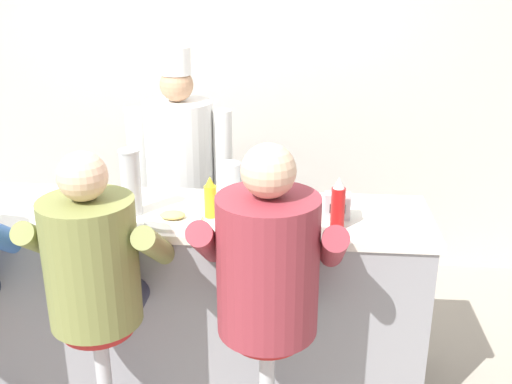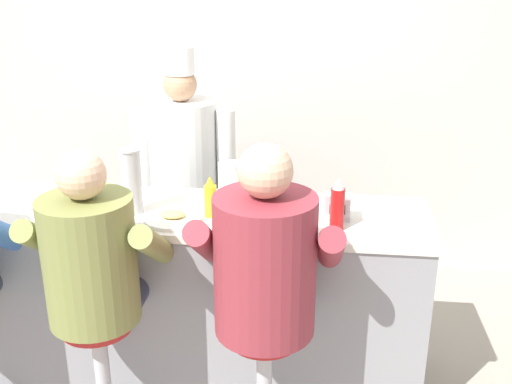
# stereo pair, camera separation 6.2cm
# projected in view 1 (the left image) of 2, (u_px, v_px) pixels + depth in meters

# --- Properties ---
(wall_back) EXTENTS (10.00, 0.06, 2.70)m
(wall_back) POSITION_uv_depth(u_px,v_px,m) (222.00, 82.00, 4.19)
(wall_back) COLOR beige
(wall_back) RESTS_ON ground_plane
(diner_counter) EXTENTS (2.44, 0.62, 0.98)m
(diner_counter) POSITION_uv_depth(u_px,v_px,m) (186.00, 297.00, 3.12)
(diner_counter) COLOR gray
(diner_counter) RESTS_ON ground_plane
(ketchup_bottle_red) EXTENTS (0.06, 0.06, 0.25)m
(ketchup_bottle_red) POSITION_uv_depth(u_px,v_px,m) (338.00, 205.00, 2.70)
(ketchup_bottle_red) COLOR red
(ketchup_bottle_red) RESTS_ON diner_counter
(mustard_bottle_yellow) EXTENTS (0.06, 0.06, 0.20)m
(mustard_bottle_yellow) POSITION_uv_depth(u_px,v_px,m) (210.00, 198.00, 2.84)
(mustard_bottle_yellow) COLOR yellow
(mustard_bottle_yellow) RESTS_ON diner_counter
(hot_sauce_bottle_orange) EXTENTS (0.03, 0.03, 0.15)m
(hot_sauce_bottle_orange) POSITION_uv_depth(u_px,v_px,m) (277.00, 209.00, 2.76)
(hot_sauce_bottle_orange) COLOR orange
(hot_sauce_bottle_orange) RESTS_ON diner_counter
(water_pitcher_clear) EXTENTS (0.14, 0.12, 0.20)m
(water_pitcher_clear) POSITION_uv_depth(u_px,v_px,m) (229.00, 182.00, 3.05)
(water_pitcher_clear) COLOR silver
(water_pitcher_clear) RESTS_ON diner_counter
(breakfast_plate) EXTENTS (0.27, 0.27, 0.05)m
(breakfast_plate) POSITION_uv_depth(u_px,v_px,m) (173.00, 219.00, 2.81)
(breakfast_plate) COLOR white
(breakfast_plate) RESTS_ON diner_counter
(coffee_mug_white) EXTENTS (0.14, 0.09, 0.09)m
(coffee_mug_white) POSITION_uv_depth(u_px,v_px,m) (235.00, 223.00, 2.69)
(coffee_mug_white) COLOR white
(coffee_mug_white) RESTS_ON diner_counter
(cup_stack_steel) EXTENTS (0.10, 0.10, 0.32)m
(cup_stack_steel) POSITION_uv_depth(u_px,v_px,m) (131.00, 182.00, 2.86)
(cup_stack_steel) COLOR #B7BABF
(cup_stack_steel) RESTS_ON diner_counter
(napkin_dispenser_chrome) EXTENTS (0.12, 0.07, 0.13)m
(napkin_dispenser_chrome) POSITION_uv_depth(u_px,v_px,m) (337.00, 206.00, 2.83)
(napkin_dispenser_chrome) COLOR silver
(napkin_dispenser_chrome) RESTS_ON diner_counter
(diner_seated_olive) EXTENTS (0.60, 0.59, 1.43)m
(diner_seated_olive) POSITION_uv_depth(u_px,v_px,m) (95.00, 268.00, 2.54)
(diner_seated_olive) COLOR #B2B5BA
(diner_seated_olive) RESTS_ON ground_plane
(diner_seated_maroon) EXTENTS (0.64, 0.63, 1.48)m
(diner_seated_maroon) POSITION_uv_depth(u_px,v_px,m) (268.00, 270.00, 2.47)
(diner_seated_maroon) COLOR #B2B5BA
(diner_seated_maroon) RESTS_ON ground_plane
(cook_in_whites_near) EXTENTS (0.65, 0.42, 1.67)m
(cook_in_whites_near) POSITION_uv_depth(u_px,v_px,m) (181.00, 171.00, 3.72)
(cook_in_whites_near) COLOR #232328
(cook_in_whites_near) RESTS_ON ground_plane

